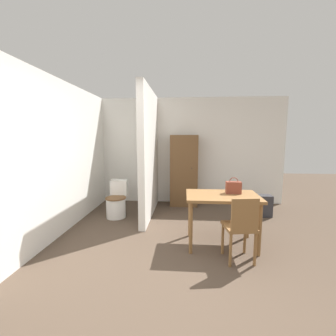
% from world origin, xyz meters
% --- Properties ---
extents(ground_plane, '(16.00, 16.00, 0.00)m').
position_xyz_m(ground_plane, '(0.00, 0.00, 0.00)').
color(ground_plane, '#4C3D30').
extents(wall_back, '(4.81, 0.12, 2.50)m').
position_xyz_m(wall_back, '(0.00, 3.28, 1.25)').
color(wall_back, white).
rests_on(wall_back, ground_plane).
extents(wall_left, '(0.12, 4.22, 2.50)m').
position_xyz_m(wall_left, '(-1.96, 1.61, 1.25)').
color(wall_left, white).
rests_on(wall_left, ground_plane).
extents(partition_wall, '(0.12, 1.82, 2.50)m').
position_xyz_m(partition_wall, '(-0.62, 2.31, 1.25)').
color(partition_wall, white).
rests_on(partition_wall, ground_plane).
extents(dining_table, '(1.03, 0.67, 0.76)m').
position_xyz_m(dining_table, '(0.63, 1.02, 0.66)').
color(dining_table, brown).
rests_on(dining_table, ground_plane).
extents(wooden_chair, '(0.42, 0.42, 0.86)m').
position_xyz_m(wooden_chair, '(0.79, 0.57, 0.48)').
color(wooden_chair, brown).
rests_on(wooden_chair, ground_plane).
extents(toilet, '(0.40, 0.55, 0.71)m').
position_xyz_m(toilet, '(-1.26, 2.11, 0.29)').
color(toilet, white).
rests_on(toilet, ground_plane).
extents(handbag, '(0.21, 0.11, 0.24)m').
position_xyz_m(handbag, '(0.80, 1.11, 0.85)').
color(handbag, brown).
rests_on(handbag, dining_table).
extents(wooden_cabinet, '(0.62, 0.44, 1.63)m').
position_xyz_m(wooden_cabinet, '(0.07, 2.99, 0.81)').
color(wooden_cabinet, brown).
rests_on(wooden_cabinet, ground_plane).
extents(space_heater, '(0.30, 0.21, 0.43)m').
position_xyz_m(space_heater, '(1.68, 2.33, 0.21)').
color(space_heater, '#2D2D33').
rests_on(space_heater, ground_plane).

